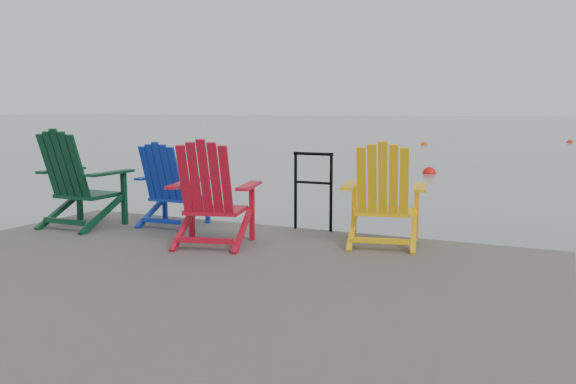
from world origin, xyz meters
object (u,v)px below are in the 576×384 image
at_px(buoy_a, 429,174).
at_px(buoy_d, 570,143).
at_px(chair_blue, 171,185).
at_px(chair_yellow, 384,195).
at_px(handrail, 313,183).
at_px(buoy_b, 424,145).
at_px(chair_green, 78,179).
at_px(chair_red, 212,194).

bearing_deg(buoy_a, buoy_d, 79.68).
height_order(chair_blue, chair_yellow, chair_yellow).
bearing_deg(chair_blue, chair_yellow, -2.58).
distance_m(handrail, buoy_b, 27.02).
bearing_deg(buoy_d, buoy_a, -100.32).
height_order(chair_green, buoy_d, chair_green).
bearing_deg(chair_green, chair_red, -5.59).
bearing_deg(chair_blue, chair_green, -153.41).
height_order(chair_red, buoy_d, chair_red).
distance_m(chair_green, buoy_d, 33.82).
bearing_deg(buoy_b, chair_blue, -84.01).
bearing_deg(buoy_d, chair_red, -95.61).
xyz_separation_m(chair_red, buoy_d, (3.30, 33.59, -1.04)).
distance_m(chair_red, buoy_b, 28.11).
xyz_separation_m(chair_yellow, buoy_a, (-2.05, 12.18, -1.03)).
height_order(handrail, buoy_b, handrail).
height_order(buoy_a, buoy_d, buoy_a).
height_order(buoy_b, buoy_d, buoy_b).
distance_m(buoy_a, buoy_b, 15.31).
bearing_deg(handrail, buoy_b, 99.53).
xyz_separation_m(chair_green, chair_yellow, (3.53, 0.52, -0.04)).
relative_size(chair_red, buoy_d, 2.98).
bearing_deg(buoy_b, chair_yellow, -78.66).
relative_size(handrail, chair_green, 0.80).
relative_size(handrail, chair_yellow, 0.86).
xyz_separation_m(chair_green, buoy_b, (-1.91, 27.63, -1.07)).
relative_size(chair_green, chair_blue, 1.15).
bearing_deg(buoy_b, handrail, -80.47).
bearing_deg(chair_yellow, chair_green, 175.76).
distance_m(chair_green, chair_blue, 1.07).
height_order(chair_green, buoy_b, chair_green).
xyz_separation_m(buoy_b, buoy_d, (7.16, 5.76, 0.00)).
relative_size(handrail, buoy_d, 2.52).
bearing_deg(handrail, chair_red, -117.11).
distance_m(buoy_a, buoy_d, 21.04).
bearing_deg(chair_yellow, handrail, 140.84).
distance_m(chair_yellow, buoy_a, 12.39).
distance_m(handrail, chair_yellow, 1.08).
xyz_separation_m(chair_green, chair_blue, (0.94, 0.52, -0.07)).
height_order(handrail, chair_red, chair_red).
bearing_deg(handrail, buoy_d, 85.26).
relative_size(chair_blue, buoy_a, 2.41).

